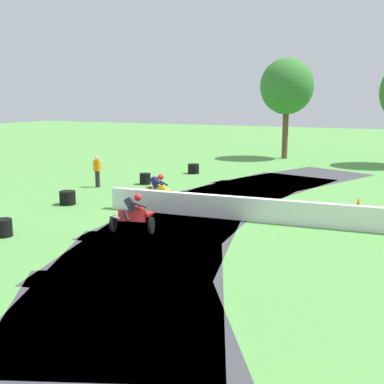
{
  "coord_description": "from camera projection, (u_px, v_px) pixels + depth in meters",
  "views": [
    {
      "loc": [
        8.17,
        -17.42,
        4.68
      ],
      "look_at": [
        0.03,
        0.26,
        0.9
      ],
      "focal_mm": 45.91,
      "sensor_mm": 36.0,
      "label": 1
    }
  ],
  "objects": [
    {
      "name": "tire_stack_near",
      "position": [
        193.0,
        169.0,
        30.39
      ],
      "size": [
        0.69,
        0.69,
        0.6
      ],
      "color": "black",
      "rests_on": "ground"
    },
    {
      "name": "tire_stack_mid_a",
      "position": [
        145.0,
        179.0,
        26.69
      ],
      "size": [
        0.6,
        0.6,
        0.6
      ],
      "color": "black",
      "rests_on": "ground"
    },
    {
      "name": "tree_far_right",
      "position": [
        287.0,
        87.0,
        36.97
      ],
      "size": [
        4.01,
        4.01,
        7.58
      ],
      "color": "brown",
      "rests_on": "ground"
    },
    {
      "name": "ground_plane",
      "position": [
        189.0,
        215.0,
        19.78
      ],
      "size": [
        120.0,
        120.0,
        0.0
      ],
      "primitive_type": "plane",
      "color": "#569947"
    },
    {
      "name": "safety_barrier",
      "position": [
        342.0,
        217.0,
        17.61
      ],
      "size": [
        18.65,
        1.51,
        0.9
      ],
      "primitive_type": "cube",
      "rotation": [
        0.0,
        0.0,
        -1.51
      ],
      "color": "white",
      "rests_on": "ground"
    },
    {
      "name": "track_asphalt",
      "position": [
        217.0,
        217.0,
        19.36
      ],
      "size": [
        10.58,
        31.68,
        0.01
      ],
      "color": "#3D3D42",
      "rests_on": "ground"
    },
    {
      "name": "track_marshal",
      "position": [
        97.0,
        172.0,
        25.74
      ],
      "size": [
        0.34,
        0.24,
        1.63
      ],
      "color": "#232328",
      "rests_on": "ground"
    },
    {
      "name": "tire_stack_far",
      "position": [
        3.0,
        228.0,
        16.7
      ],
      "size": [
        0.6,
        0.6,
        0.6
      ],
      "color": "black",
      "rests_on": "ground"
    },
    {
      "name": "motorcycle_lead_yellow",
      "position": [
        158.0,
        190.0,
        21.47
      ],
      "size": [
        1.7,
        0.82,
        1.43
      ],
      "color": "black",
      "rests_on": "ground"
    },
    {
      "name": "traffic_cone",
      "position": [
        358.0,
        203.0,
        20.99
      ],
      "size": [
        0.28,
        0.28,
        0.44
      ],
      "primitive_type": "cone",
      "color": "orange",
      "rests_on": "ground"
    },
    {
      "name": "motorcycle_chase_red",
      "position": [
        135.0,
        214.0,
        17.18
      ],
      "size": [
        1.68,
        1.08,
        1.43
      ],
      "color": "black",
      "rests_on": "ground"
    },
    {
      "name": "tire_stack_mid_b",
      "position": [
        68.0,
        198.0,
        21.65
      ],
      "size": [
        0.7,
        0.7,
        0.6
      ],
      "color": "black",
      "rests_on": "ground"
    }
  ]
}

